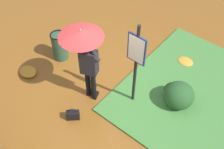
{
  "coord_description": "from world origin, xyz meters",
  "views": [
    {
      "loc": [
        -3.01,
        3.33,
        5.56
      ],
      "look_at": [
        -0.29,
        0.02,
        0.85
      ],
      "focal_mm": 45.13,
      "sensor_mm": 36.0,
      "label": 1
    }
  ],
  "objects_px": {
    "trash_bin": "(60,46)",
    "info_sign_post": "(136,58)",
    "handbag": "(73,115)",
    "person_with_umbrella": "(85,48)"
  },
  "relations": [
    {
      "from": "person_with_umbrella",
      "to": "trash_bin",
      "type": "height_order",
      "value": "person_with_umbrella"
    },
    {
      "from": "person_with_umbrella",
      "to": "info_sign_post",
      "type": "bearing_deg",
      "value": -150.6
    },
    {
      "from": "handbag",
      "to": "trash_bin",
      "type": "distance_m",
      "value": 2.13
    },
    {
      "from": "info_sign_post",
      "to": "handbag",
      "type": "relative_size",
      "value": 6.22
    },
    {
      "from": "info_sign_post",
      "to": "trash_bin",
      "type": "relative_size",
      "value": 2.76
    },
    {
      "from": "trash_bin",
      "to": "info_sign_post",
      "type": "bearing_deg",
      "value": -178.77
    },
    {
      "from": "person_with_umbrella",
      "to": "info_sign_post",
      "type": "distance_m",
      "value": 1.1
    },
    {
      "from": "info_sign_post",
      "to": "handbag",
      "type": "height_order",
      "value": "info_sign_post"
    },
    {
      "from": "trash_bin",
      "to": "person_with_umbrella",
      "type": "bearing_deg",
      "value": 162.07
    },
    {
      "from": "handbag",
      "to": "info_sign_post",
      "type": "bearing_deg",
      "value": -120.03
    }
  ]
}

